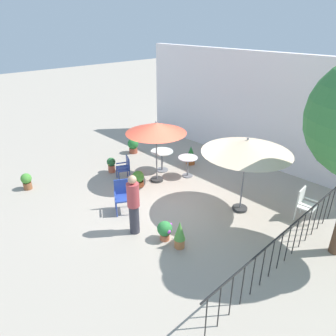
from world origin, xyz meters
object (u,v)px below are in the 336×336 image
Objects in this scene: potted_plant_2 at (191,155)px; potted_plant_3 at (133,145)px; patio_umbrella_1 at (247,147)px; patio_umbrella_0 at (156,128)px; cafe_table_0 at (162,157)px; patio_chair_2 at (304,202)px; patio_chair_1 at (125,167)px; potted_plant_1 at (180,234)px; potted_plant_0 at (27,181)px; patio_chair_0 at (123,194)px; cafe_table_1 at (188,163)px; standing_person at (134,204)px; potted_plant_5 at (111,164)px; potted_plant_6 at (138,178)px; potted_plant_4 at (165,230)px.

potted_plant_3 is at bearing -159.11° from potted_plant_2.
patio_umbrella_1 is at bearing -3.86° from potted_plant_3.
potted_plant_3 is (-2.58, 0.95, -1.57)m from patio_umbrella_0.
patio_chair_2 reaches higher than cafe_table_0.
patio_chair_1 is 2.73m from potted_plant_2.
potted_plant_2 is (-3.17, 3.82, -0.01)m from potted_plant_1.
patio_chair_2 reaches higher than potted_plant_0.
patio_umbrella_0 is 3.91m from potted_plant_1.
patio_chair_0 is at bearing -65.26° from cafe_table_0.
patio_umbrella_1 reaches higher than patio_umbrella_0.
standing_person is (1.29, -3.40, 0.36)m from cafe_table_1.
potted_plant_5 is at bearing -164.29° from patio_umbrella_1.
patio_umbrella_1 reaches higher than cafe_table_0.
potted_plant_6 is at bearing 1.75° from potted_plant_5.
patio_chair_1 is 1.52× the size of potted_plant_6.
cafe_table_0 is 1.47× the size of potted_plant_0.
potted_plant_1 is at bearing 0.47° from patio_chair_0.
patio_chair_1 is at bearing -104.40° from potted_plant_2.
standing_person is at bearing 15.16° from potted_plant_0.
potted_plant_6 is at bearing -109.74° from cafe_table_1.
patio_chair_0 is at bearing -37.67° from patio_chair_1.
patio_umbrella_0 reaches higher than cafe_table_0.
patio_umbrella_0 is at bearing -169.58° from patio_umbrella_1.
potted_plant_4 is at bearing -37.90° from patio_umbrella_0.
standing_person is at bearing -53.32° from cafe_table_0.
cafe_table_1 is at bearing 94.46° from patio_chair_0.
patio_chair_0 is at bearing -179.53° from potted_plant_1.
patio_chair_0 is 1.72× the size of potted_plant_6.
standing_person is at bearing -40.61° from potted_plant_6.
standing_person is at bearing -37.16° from potted_plant_3.
potted_plant_4 is (2.07, -3.03, -0.21)m from cafe_table_1.
potted_plant_6 is at bearing -158.15° from patio_umbrella_1.
potted_plant_5 is at bearing 153.66° from patio_chair_0.
potted_plant_2 is (-0.87, 3.84, -0.18)m from patio_chair_0.
potted_plant_1 is at bearing -49.53° from cafe_table_1.
standing_person is at bearing -65.60° from potted_plant_2.
potted_plant_4 is (-0.46, -0.06, -0.09)m from potted_plant_1.
cafe_table_0 is 1.46× the size of potted_plant_5.
cafe_table_0 is 1.89m from potted_plant_5.
patio_chair_2 is 4.70m from potted_plant_2.
patio_chair_1 is at bearing -44.01° from potted_plant_3.
patio_umbrella_0 is 4.98m from patio_chair_2.
patio_umbrella_0 reaches higher than patio_chair_2.
patio_umbrella_1 reaches higher than potted_plant_3.
potted_plant_5 is (-1.18, -1.46, -0.23)m from cafe_table_0.
potted_plant_0 is 1.01× the size of potted_plant_6.
patio_umbrella_0 reaches higher than patio_chair_0.
patio_umbrella_0 is 2.44m from potted_plant_2.
patio_chair_2 is (4.05, 0.45, 0.01)m from cafe_table_1.
patio_chair_0 is 1.52× the size of potted_plant_3.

